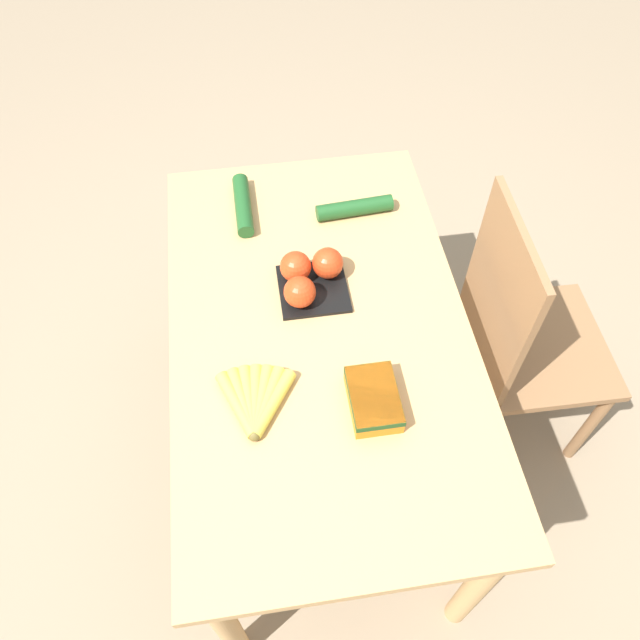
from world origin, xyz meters
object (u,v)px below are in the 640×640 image
(chair, at_px, (520,338))
(cucumber_near, at_px, (243,205))
(banana_bunch, at_px, (255,402))
(tomato_pack, at_px, (309,276))
(cucumber_far, at_px, (355,208))
(carrot_bag, at_px, (374,398))

(chair, distance_m, cucumber_near, 0.90)
(chair, xyz_separation_m, banana_bunch, (0.24, -0.78, 0.25))
(tomato_pack, height_order, cucumber_far, tomato_pack)
(cucumber_near, bearing_deg, chair, 62.06)
(chair, bearing_deg, tomato_pack, 82.46)
(tomato_pack, bearing_deg, banana_bunch, -27.23)
(banana_bunch, distance_m, cucumber_far, 0.67)
(carrot_bag, bearing_deg, cucumber_near, -160.07)
(chair, distance_m, cucumber_far, 0.62)
(tomato_pack, distance_m, carrot_bag, 0.38)
(carrot_bag, xyz_separation_m, cucumber_near, (-0.68, -0.25, -0.01))
(carrot_bag, bearing_deg, chair, 118.10)
(cucumber_far, bearing_deg, banana_bunch, -30.11)
(chair, xyz_separation_m, cucumber_far, (-0.35, -0.45, 0.26))
(chair, distance_m, carrot_bag, 0.64)
(chair, bearing_deg, cucumber_far, 53.44)
(chair, bearing_deg, carrot_bag, 119.31)
(chair, height_order, cucumber_near, chair)
(banana_bunch, height_order, cucumber_far, cucumber_far)
(tomato_pack, relative_size, cucumber_far, 0.80)
(banana_bunch, relative_size, cucumber_far, 0.85)
(tomato_pack, bearing_deg, cucumber_near, -154.29)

